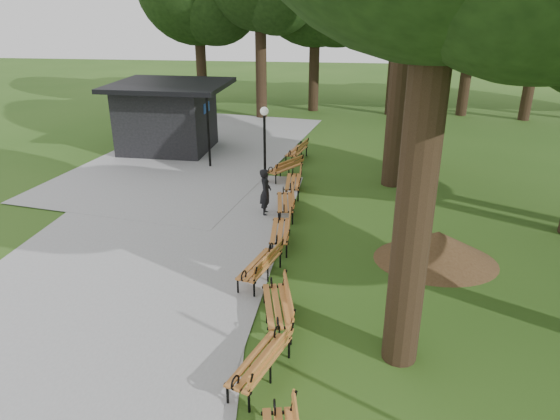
# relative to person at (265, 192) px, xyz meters

# --- Properties ---
(ground) EXTENTS (100.00, 100.00, 0.00)m
(ground) POSITION_rel_person_xyz_m (0.73, -7.02, -0.80)
(ground) COLOR #294E16
(ground) RESTS_ON ground
(path) EXTENTS (12.00, 38.00, 0.06)m
(path) POSITION_rel_person_xyz_m (-3.27, -4.02, -0.77)
(path) COLOR #949497
(path) RESTS_ON ground
(person) EXTENTS (0.43, 0.61, 1.59)m
(person) POSITION_rel_person_xyz_m (0.00, 0.00, 0.00)
(person) COLOR black
(person) RESTS_ON ground
(kiosk) EXTENTS (5.28, 4.64, 3.19)m
(kiosk) POSITION_rel_person_xyz_m (-5.66, 7.16, 0.80)
(kiosk) COLOR black
(kiosk) RESTS_ON ground
(lamp_post) EXTENTS (0.32, 0.32, 2.99)m
(lamp_post) POSITION_rel_person_xyz_m (-0.47, 3.11, 1.37)
(lamp_post) COLOR black
(lamp_post) RESTS_ON ground
(dirt_mound) EXTENTS (2.82, 2.82, 0.90)m
(dirt_mound) POSITION_rel_person_xyz_m (5.13, -2.71, -0.35)
(dirt_mound) COLOR #47301C
(dirt_mound) RESTS_ON ground
(bench_2) EXTENTS (1.24, 2.00, 0.88)m
(bench_2) POSITION_rel_person_xyz_m (1.04, -7.99, -0.36)
(bench_2) COLOR #BB6A2B
(bench_2) RESTS_ON ground
(bench_3) EXTENTS (1.03, 1.99, 0.88)m
(bench_3) POSITION_rel_person_xyz_m (1.13, -6.11, -0.36)
(bench_3) COLOR #BB6A2B
(bench_3) RESTS_ON ground
(bench_4) EXTENTS (1.14, 2.00, 0.88)m
(bench_4) POSITION_rel_person_xyz_m (0.47, -4.30, -0.36)
(bench_4) COLOR #BB6A2B
(bench_4) RESTS_ON ground
(bench_5) EXTENTS (0.75, 1.94, 0.88)m
(bench_5) POSITION_rel_person_xyz_m (0.75, -2.19, -0.36)
(bench_5) COLOR #BB6A2B
(bench_5) RESTS_ON ground
(bench_6) EXTENTS (0.87, 1.97, 0.88)m
(bench_6) POSITION_rel_person_xyz_m (0.64, 0.08, -0.36)
(bench_6) COLOR #BB6A2B
(bench_6) RESTS_ON ground
(bench_7) EXTENTS (0.73, 1.93, 0.88)m
(bench_7) POSITION_rel_person_xyz_m (0.72, 2.14, -0.36)
(bench_7) COLOR #BB6A2B
(bench_7) RESTS_ON ground
(bench_8) EXTENTS (1.56, 1.95, 0.88)m
(bench_8) POSITION_rel_person_xyz_m (0.23, 3.74, -0.36)
(bench_8) COLOR #BB6A2B
(bench_8) RESTS_ON ground
(bench_9) EXTENTS (1.04, 1.99, 0.88)m
(bench_9) POSITION_rel_person_xyz_m (0.49, 6.21, -0.36)
(bench_9) COLOR #BB6A2B
(bench_9) RESTS_ON ground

